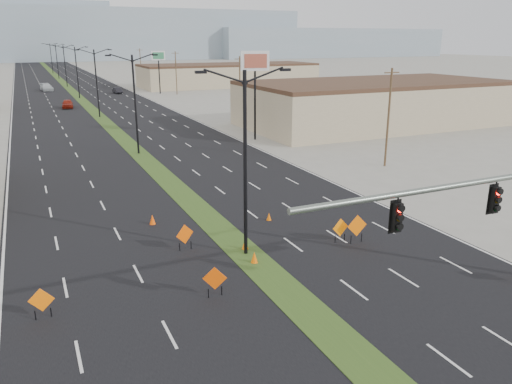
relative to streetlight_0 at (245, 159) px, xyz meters
name	(u,v)px	position (x,y,z in m)	size (l,w,h in m)	color
ground	(383,383)	(0.00, -12.00, -5.42)	(600.00, 600.00, 0.00)	gray
road_surface	(78,96)	(0.00, 88.00, -5.42)	(25.00, 400.00, 0.02)	black
median_strip	(78,96)	(0.00, 88.00, -5.42)	(2.00, 400.00, 0.04)	#324F1C
building_se_near	(375,105)	(34.00, 33.00, -2.67)	(36.00, 18.00, 5.50)	tan
building_se_far	(229,76)	(38.00, 98.00, -2.92)	(44.00, 16.00, 5.00)	tan
mesa_center	(111,34)	(40.00, 288.00, 8.58)	(220.00, 50.00, 28.00)	#8699A6
mesa_east	(325,43)	(180.00, 278.00, 3.58)	(160.00, 50.00, 18.00)	#8699A6
streetlight_0	(245,159)	(0.00, 0.00, 0.00)	(5.15, 0.24, 10.02)	black
streetlight_1	(135,101)	(0.00, 28.00, 0.00)	(5.15, 0.24, 10.02)	black
streetlight_2	(97,81)	(0.00, 56.00, 0.00)	(5.15, 0.24, 10.02)	black
streetlight_3	(77,71)	(0.00, 84.00, 0.00)	(5.15, 0.24, 10.02)	black
streetlight_4	(65,65)	(0.00, 112.00, 0.00)	(5.15, 0.24, 10.02)	black
streetlight_5	(57,60)	(0.00, 140.00, 0.00)	(5.15, 0.24, 10.02)	black
streetlight_6	(51,57)	(0.00, 168.00, 0.00)	(5.15, 0.24, 10.02)	black
utility_pole_0	(388,116)	(20.00, 13.00, -0.74)	(1.60, 0.20, 9.00)	#4C3823
utility_pole_1	(240,86)	(20.00, 48.00, -0.74)	(1.60, 0.20, 9.00)	#4C3823
utility_pole_2	(176,72)	(20.00, 83.00, -0.74)	(1.60, 0.20, 9.00)	#4C3823
utility_pole_3	(141,65)	(20.00, 118.00, -0.74)	(1.60, 0.20, 9.00)	#4C3823
car_left	(67,104)	(-3.51, 69.09, -4.68)	(1.75, 4.34, 1.48)	maroon
car_mid	(117,91)	(8.63, 90.36, -4.78)	(1.34, 3.85, 1.27)	black
car_far	(47,87)	(-5.23, 102.63, -4.60)	(2.30, 5.65, 1.64)	silver
construction_sign_0	(41,301)	(-10.57, -2.54, -4.59)	(1.06, 0.22, 1.43)	#FC6905
construction_sign_1	(215,279)	(-3.22, -3.81, -4.54)	(1.06, 0.46, 1.50)	#E14A04
construction_sign_2	(185,235)	(-2.90, 1.94, -4.52)	(1.10, 0.42, 1.54)	#EA5104
construction_sign_3	(340,228)	(5.72, -0.76, -4.56)	(1.10, 0.15, 1.47)	orange
construction_sign_5	(357,227)	(6.53, -1.27, -4.40)	(1.30, 0.07, 1.73)	#F86705
cone_0	(254,258)	(-0.07, -1.31, -5.09)	(0.40, 0.40, 0.66)	#F16305
cone_1	(269,217)	(3.53, 4.28, -5.15)	(0.32, 0.32, 0.54)	#E46004
cone_2	(245,244)	(0.20, 0.55, -5.09)	(0.39, 0.39, 0.65)	#F66705
cone_3	(152,220)	(-3.62, 6.77, -5.09)	(0.40, 0.40, 0.66)	#FF5105
pole_sign_east_near	(255,67)	(14.28, 29.93, 2.94)	(3.33, 0.94, 10.19)	black
pole_sign_east_far	(158,59)	(17.06, 85.95, 1.93)	(2.97, 0.67, 9.05)	black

